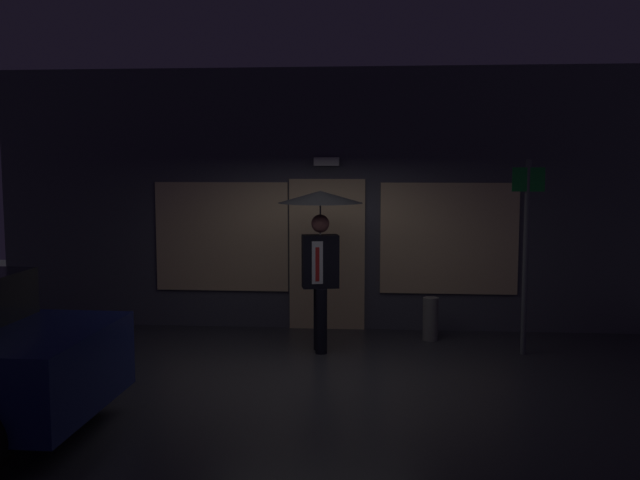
% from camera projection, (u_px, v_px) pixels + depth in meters
% --- Properties ---
extents(ground_plane, '(18.00, 18.00, 0.00)m').
position_uv_depth(ground_plane, '(313.00, 371.00, 8.56)').
color(ground_plane, '#2D2D33').
extents(building_facade, '(9.79, 0.48, 3.79)m').
position_uv_depth(building_facade, '(328.00, 201.00, 10.68)').
color(building_facade, '#4C4C56').
rests_on(building_facade, ground).
extents(person_with_umbrella, '(1.08, 1.08, 2.08)m').
position_uv_depth(person_with_umbrella, '(320.00, 229.00, 9.27)').
color(person_with_umbrella, black).
rests_on(person_with_umbrella, ground).
extents(street_sign_post, '(0.40, 0.07, 2.48)m').
position_uv_depth(street_sign_post, '(526.00, 245.00, 9.15)').
color(street_sign_post, '#595B60').
rests_on(street_sign_post, ground).
extents(sidewalk_bollard, '(0.21, 0.21, 0.59)m').
position_uv_depth(sidewalk_bollard, '(431.00, 319.00, 10.01)').
color(sidewalk_bollard, slate).
rests_on(sidewalk_bollard, ground).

